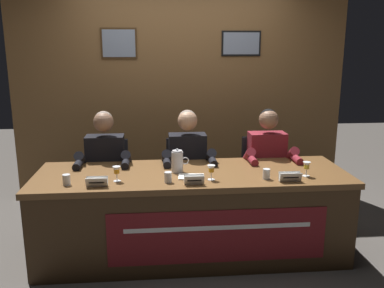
# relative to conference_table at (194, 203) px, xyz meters

# --- Properties ---
(ground_plane) EXTENTS (12.00, 12.00, 0.00)m
(ground_plane) POSITION_rel_conference_table_xyz_m (-0.00, 0.11, -0.51)
(ground_plane) COLOR #4C4742
(wall_back_panelled) EXTENTS (3.87, 0.14, 2.60)m
(wall_back_panelled) POSITION_rel_conference_table_xyz_m (-0.00, 1.60, 0.79)
(wall_back_panelled) COLOR brown
(wall_back_panelled) RESTS_ON ground_plane
(conference_table) EXTENTS (2.67, 0.87, 0.75)m
(conference_table) POSITION_rel_conference_table_xyz_m (0.00, 0.00, 0.00)
(conference_table) COLOR brown
(conference_table) RESTS_ON ground_plane
(chair_left) EXTENTS (0.44, 0.44, 0.89)m
(chair_left) POSITION_rel_conference_table_xyz_m (-0.80, 0.72, -0.08)
(chair_left) COLOR black
(chair_left) RESTS_ON ground_plane
(panelist_left) EXTENTS (0.51, 0.48, 1.22)m
(panelist_left) POSITION_rel_conference_table_xyz_m (-0.80, 0.52, 0.20)
(panelist_left) COLOR black
(panelist_left) RESTS_ON ground_plane
(nameplate_left) EXTENTS (0.17, 0.06, 0.08)m
(nameplate_left) POSITION_rel_conference_table_xyz_m (-0.77, -0.20, 0.28)
(nameplate_left) COLOR white
(nameplate_left) RESTS_ON conference_table
(juice_glass_left) EXTENTS (0.06, 0.06, 0.12)m
(juice_glass_left) POSITION_rel_conference_table_xyz_m (-0.63, -0.08, 0.33)
(juice_glass_left) COLOR white
(juice_glass_left) RESTS_ON conference_table
(water_cup_left) EXTENTS (0.06, 0.06, 0.08)m
(water_cup_left) POSITION_rel_conference_table_xyz_m (-1.01, -0.14, 0.28)
(water_cup_left) COLOR silver
(water_cup_left) RESTS_ON conference_table
(chair_center) EXTENTS (0.44, 0.44, 0.89)m
(chair_center) POSITION_rel_conference_table_xyz_m (-0.00, 0.72, -0.08)
(chair_center) COLOR black
(chair_center) RESTS_ON ground_plane
(panelist_center) EXTENTS (0.51, 0.48, 1.22)m
(panelist_center) POSITION_rel_conference_table_xyz_m (-0.00, 0.52, 0.20)
(panelist_center) COLOR black
(panelist_center) RESTS_ON ground_plane
(nameplate_center) EXTENTS (0.16, 0.06, 0.08)m
(nameplate_center) POSITION_rel_conference_table_xyz_m (-0.02, -0.22, 0.28)
(nameplate_center) COLOR white
(nameplate_center) RESTS_ON conference_table
(juice_glass_center) EXTENTS (0.06, 0.06, 0.12)m
(juice_glass_center) POSITION_rel_conference_table_xyz_m (0.13, -0.11, 0.33)
(juice_glass_center) COLOR white
(juice_glass_center) RESTS_ON conference_table
(water_cup_center) EXTENTS (0.06, 0.06, 0.08)m
(water_cup_center) POSITION_rel_conference_table_xyz_m (-0.22, -0.14, 0.28)
(water_cup_center) COLOR silver
(water_cup_center) RESTS_ON conference_table
(chair_right) EXTENTS (0.44, 0.44, 0.89)m
(chair_right) POSITION_rel_conference_table_xyz_m (0.79, 0.72, -0.08)
(chair_right) COLOR black
(chair_right) RESTS_ON ground_plane
(panelist_right) EXTENTS (0.51, 0.48, 1.22)m
(panelist_right) POSITION_rel_conference_table_xyz_m (0.79, 0.52, 0.20)
(panelist_right) COLOR black
(panelist_right) RESTS_ON ground_plane
(nameplate_right) EXTENTS (0.18, 0.06, 0.08)m
(nameplate_right) POSITION_rel_conference_table_xyz_m (0.76, -0.21, 0.28)
(nameplate_right) COLOR white
(nameplate_right) RESTS_ON conference_table
(juice_glass_right) EXTENTS (0.06, 0.06, 0.12)m
(juice_glass_right) POSITION_rel_conference_table_xyz_m (0.93, -0.09, 0.33)
(juice_glass_right) COLOR white
(juice_glass_right) RESTS_ON conference_table
(water_cup_right) EXTENTS (0.06, 0.06, 0.08)m
(water_cup_right) POSITION_rel_conference_table_xyz_m (0.59, -0.13, 0.28)
(water_cup_right) COLOR silver
(water_cup_right) RESTS_ON conference_table
(water_pitcher_central) EXTENTS (0.15, 0.10, 0.21)m
(water_pitcher_central) POSITION_rel_conference_table_xyz_m (-0.13, 0.13, 0.34)
(water_pitcher_central) COLOR silver
(water_pitcher_central) RESTS_ON conference_table
(document_stack_center) EXTENTS (0.22, 0.17, 0.01)m
(document_stack_center) POSITION_rel_conference_table_xyz_m (-0.02, -0.04, 0.25)
(document_stack_center) COLOR white
(document_stack_center) RESTS_ON conference_table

